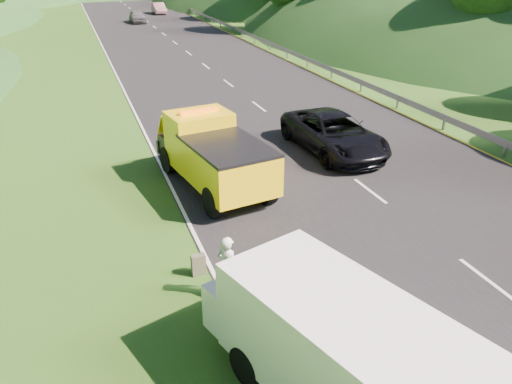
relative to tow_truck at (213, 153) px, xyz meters
name	(u,v)px	position (x,y,z in m)	size (l,w,h in m)	color
ground	(353,263)	(2.34, -6.44, -1.33)	(320.00, 320.00, 0.00)	#38661E
road_surface	(175,43)	(5.34, 33.56, -1.32)	(14.00, 200.00, 0.02)	black
guardrail	(213,24)	(12.64, 46.06, -1.33)	(0.06, 140.00, 1.52)	gray
tree_line_right	(284,14)	(25.34, 53.56, -1.33)	(14.00, 140.00, 14.00)	#274F17
tow_truck	(213,153)	(0.00, 0.00, 0.00)	(3.28, 6.61, 2.72)	black
white_van	(350,358)	(-0.42, -10.89, 0.08)	(4.99, 7.56, 2.48)	black
woman	(229,297)	(-1.47, -6.71, -1.33)	(0.65, 0.47, 1.78)	silver
child	(314,283)	(0.86, -6.91, -1.33)	(0.44, 0.34, 0.91)	tan
suitcase	(198,265)	(-1.94, -5.44, -1.02)	(0.38, 0.21, 0.62)	#514F3D
passing_suv	(333,152)	(5.96, 1.70, -1.33)	(2.79, 6.04, 1.68)	black
dist_car_a	(138,23)	(4.05, 50.37, -1.33)	(1.82, 4.51, 1.54)	#4D4C51
dist_car_b	(159,14)	(8.36, 59.66, -1.33)	(1.58, 4.54, 1.50)	#80555D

